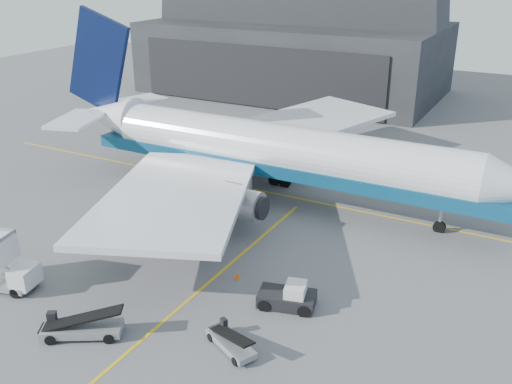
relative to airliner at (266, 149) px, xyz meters
The scene contains 8 objects.
ground 20.07m from the airliner, 78.26° to the right, with size 200.00×200.00×0.00m, color #565659.
taxi_lines 8.99m from the airliner, 58.14° to the right, with size 80.00×42.12×0.02m.
hangar 49.54m from the airliner, 111.45° to the left, with size 50.00×28.30×28.00m.
airliner is the anchor object (origin of this frame).
pushback_tug 20.19m from the airliner, 57.91° to the right, with size 4.34×3.12×1.82m.
belt_loader_a 26.44m from the airliner, 89.33° to the right, with size 5.18×3.98×2.03m.
belt_loader_b 24.92m from the airliner, 67.60° to the right, with size 4.10×2.93×1.58m.
traffic_cone 16.93m from the airliner, 70.07° to the right, with size 0.38×0.38×0.54m.
Camera 1 is at (20.48, -28.40, 22.49)m, focal length 40.00 mm.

